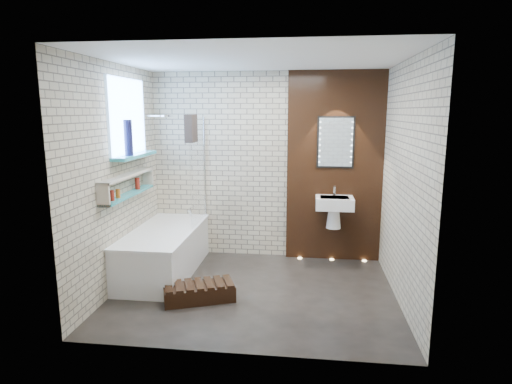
# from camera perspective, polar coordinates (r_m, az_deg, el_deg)

# --- Properties ---
(ground) EXTENTS (3.20, 3.20, 0.00)m
(ground) POSITION_cam_1_polar(r_m,az_deg,el_deg) (5.09, -0.21, -13.14)
(ground) COLOR black
(ground) RESTS_ON ground
(room_shell) EXTENTS (3.24, 3.20, 2.60)m
(room_shell) POSITION_cam_1_polar(r_m,az_deg,el_deg) (4.72, -0.22, 1.45)
(room_shell) COLOR tan
(room_shell) RESTS_ON ground
(walnut_panel) EXTENTS (1.30, 0.06, 2.60)m
(walnut_panel) POSITION_cam_1_polar(r_m,az_deg,el_deg) (5.95, 10.46, 3.21)
(walnut_panel) COLOR black
(walnut_panel) RESTS_ON ground
(clerestory_window) EXTENTS (0.18, 1.00, 0.94)m
(clerestory_window) POSITION_cam_1_polar(r_m,az_deg,el_deg) (5.42, -16.64, 8.60)
(clerestory_window) COLOR #7FADE0
(clerestory_window) RESTS_ON room_shell
(display_niche) EXTENTS (0.14, 1.30, 0.26)m
(display_niche) POSITION_cam_1_polar(r_m,az_deg,el_deg) (5.29, -16.70, 0.91)
(display_niche) COLOR teal
(display_niche) RESTS_ON room_shell
(bathtub) EXTENTS (0.79, 1.74, 0.70)m
(bathtub) POSITION_cam_1_polar(r_m,az_deg,el_deg) (5.67, -12.13, -7.72)
(bathtub) COLOR white
(bathtub) RESTS_ON ground
(bath_screen) EXTENTS (0.01, 0.78, 1.40)m
(bath_screen) POSITION_cam_1_polar(r_m,az_deg,el_deg) (5.75, -7.75, 2.83)
(bath_screen) COLOR white
(bath_screen) RESTS_ON bathtub
(towel) EXTENTS (0.10, 0.26, 0.34)m
(towel) POSITION_cam_1_polar(r_m,az_deg,el_deg) (5.42, -8.68, 8.38)
(towel) COLOR black
(towel) RESTS_ON bath_screen
(shower_head) EXTENTS (0.18, 0.18, 0.02)m
(shower_head) POSITION_cam_1_polar(r_m,az_deg,el_deg) (5.88, -11.90, 9.92)
(shower_head) COLOR silver
(shower_head) RESTS_ON room_shell
(washbasin) EXTENTS (0.50, 0.36, 0.58)m
(washbasin) POSITION_cam_1_polar(r_m,az_deg,el_deg) (5.85, 10.40, -2.01)
(washbasin) COLOR white
(washbasin) RESTS_ON walnut_panel
(led_mirror) EXTENTS (0.50, 0.02, 0.70)m
(led_mirror) POSITION_cam_1_polar(r_m,az_deg,el_deg) (5.88, 10.60, 6.55)
(led_mirror) COLOR black
(led_mirror) RESTS_ON walnut_panel
(walnut_step) EXTENTS (0.84, 0.60, 0.17)m
(walnut_step) POSITION_cam_1_polar(r_m,az_deg,el_deg) (4.89, -7.60, -13.19)
(walnut_step) COLOR black
(walnut_step) RESTS_ON ground
(niche_bottles) EXTENTS (0.06, 0.77, 0.15)m
(niche_bottles) POSITION_cam_1_polar(r_m,az_deg,el_deg) (5.32, -16.56, 0.56)
(niche_bottles) COLOR maroon
(niche_bottles) RESTS_ON display_niche
(sill_vases) EXTENTS (0.10, 0.10, 0.42)m
(sill_vases) POSITION_cam_1_polar(r_m,az_deg,el_deg) (5.22, -16.69, 6.96)
(sill_vases) COLOR black
(sill_vases) RESTS_ON clerestory_window
(floor_uplights) EXTENTS (0.96, 0.06, 0.01)m
(floor_uplights) POSITION_cam_1_polar(r_m,az_deg,el_deg) (6.18, 10.09, -8.86)
(floor_uplights) COLOR #FFD899
(floor_uplights) RESTS_ON ground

